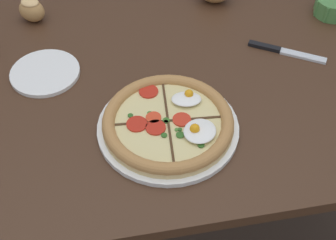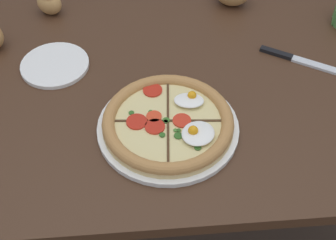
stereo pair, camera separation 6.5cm
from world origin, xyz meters
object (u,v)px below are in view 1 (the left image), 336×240
object	(u,v)px
ramekin_bowl	(333,6)
side_saucer	(45,73)
bread_piece_near	(32,9)
knife_main	(286,52)
dining_table	(166,99)
pizza	(168,123)

from	to	relation	value
ramekin_bowl	side_saucer	bearing A→B (deg)	-171.98
bread_piece_near	side_saucer	size ratio (longest dim) A/B	0.54
bread_piece_near	knife_main	world-z (taller)	bread_piece_near
ramekin_bowl	bread_piece_near	size ratio (longest dim) A/B	1.13
dining_table	ramekin_bowl	world-z (taller)	ramekin_bowl
pizza	bread_piece_near	world-z (taller)	bread_piece_near
ramekin_bowl	bread_piece_near	xyz separation A→B (m)	(-0.80, 0.12, 0.01)
ramekin_bowl	knife_main	xyz separation A→B (m)	(-0.18, -0.14, -0.02)
knife_main	side_saucer	distance (m)	0.60
pizza	side_saucer	xyz separation A→B (m)	(-0.26, 0.23, -0.01)
ramekin_bowl	bread_piece_near	bearing A→B (deg)	171.55
pizza	ramekin_bowl	world-z (taller)	pizza
bread_piece_near	side_saucer	distance (m)	0.23
bread_piece_near	side_saucer	xyz separation A→B (m)	(0.03, -0.23, -0.03)
ramekin_bowl	pizza	bearing A→B (deg)	-146.97
knife_main	dining_table	bearing A→B (deg)	-147.05
pizza	knife_main	distance (m)	0.39
knife_main	bread_piece_near	bearing A→B (deg)	-170.55
side_saucer	dining_table	bearing A→B (deg)	-6.70
dining_table	knife_main	xyz separation A→B (m)	(0.31, 0.01, 0.10)
ramekin_bowl	knife_main	bearing A→B (deg)	-142.90
pizza	knife_main	bearing A→B (deg)	30.67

